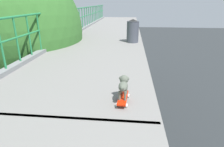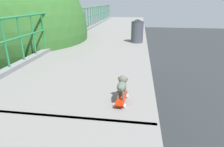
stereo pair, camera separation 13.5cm
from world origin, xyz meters
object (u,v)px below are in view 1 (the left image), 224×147
object	(u,v)px
small_dog	(123,84)
toy_skateboard	(123,98)
litter_bin	(133,31)
city_bus	(40,51)

from	to	relation	value
small_dog	toy_skateboard	bearing A→B (deg)	-92.98
toy_skateboard	small_dog	world-z (taller)	small_dog
litter_bin	small_dog	bearing A→B (deg)	-91.85
small_dog	litter_bin	bearing A→B (deg)	88.15
toy_skateboard	litter_bin	size ratio (longest dim) A/B	0.57
toy_skateboard	city_bus	bearing A→B (deg)	119.81
city_bus	toy_skateboard	bearing A→B (deg)	-60.19
toy_skateboard	small_dog	bearing A→B (deg)	87.02
city_bus	litter_bin	bearing A→B (deg)	-52.48
small_dog	litter_bin	world-z (taller)	litter_bin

